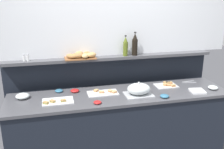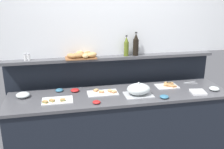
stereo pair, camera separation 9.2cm
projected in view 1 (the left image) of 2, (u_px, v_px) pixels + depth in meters
name	position (u px, v px, depth m)	size (l,w,h in m)	color
ground_plane	(110.00, 132.00, 3.94)	(12.00, 12.00, 0.00)	#4C4C51
buffet_counter	(120.00, 126.00, 3.25)	(2.72, 0.65, 0.88)	black
back_ledge_unit	(111.00, 95.00, 3.65)	(2.84, 0.22, 1.25)	black
upper_wall_panel	(110.00, 4.00, 3.28)	(3.44, 0.08, 1.35)	white
sandwich_platter_side	(167.00, 85.00, 3.38)	(0.29, 0.20, 0.04)	silver
sandwich_platter_rear	(103.00, 93.00, 3.13)	(0.38, 0.20, 0.04)	silver
sandwich_platter_front	(57.00, 101.00, 2.89)	(0.35, 0.21, 0.04)	white
serving_cloche	(139.00, 89.00, 3.06)	(0.34, 0.24, 0.17)	#B7BABF
glass_bowl_large	(213.00, 88.00, 3.26)	(0.12, 0.12, 0.05)	silver
glass_bowl_medium	(23.00, 96.00, 2.97)	(0.16, 0.16, 0.06)	silver
condiment_bowl_cream	(75.00, 91.00, 3.17)	(0.11, 0.11, 0.04)	red
condiment_bowl_red	(164.00, 96.00, 3.00)	(0.11, 0.11, 0.04)	teal
condiment_bowl_teal	(97.00, 102.00, 2.84)	(0.09, 0.09, 0.03)	red
condiment_bowl_dark	(59.00, 91.00, 3.17)	(0.10, 0.10, 0.03)	teal
serving_tongs	(188.00, 82.00, 3.52)	(0.19, 0.08, 0.01)	#B7BABF
napkin_stack	(197.00, 91.00, 3.17)	(0.17, 0.17, 0.02)	white
olive_oil_bottle	(125.00, 47.00, 3.38)	(0.06, 0.06, 0.28)	#56661E
wine_bottle_dark	(135.00, 45.00, 3.41)	(0.08, 0.08, 0.32)	black
salt_shaker	(24.00, 58.00, 3.14)	(0.03, 0.03, 0.09)	white
pepper_shaker	(28.00, 58.00, 3.15)	(0.03, 0.03, 0.09)	white
bread_basket	(82.00, 55.00, 3.28)	(0.42, 0.32, 0.08)	brown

